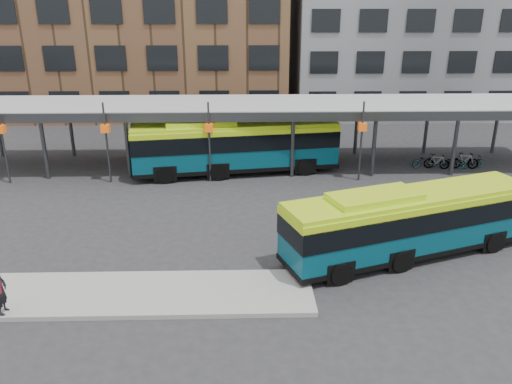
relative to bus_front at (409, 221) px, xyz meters
name	(u,v)px	position (x,y,z in m)	size (l,w,h in m)	color
ground	(268,256)	(-5.85, 0.06, -1.58)	(120.00, 120.00, 0.00)	#28282B
boarding_island	(122,294)	(-11.35, -2.94, -1.49)	(14.00, 3.00, 0.18)	gray
canopy	(258,107)	(-5.91, 12.93, 2.32)	(40.00, 6.53, 4.80)	#999B9E
building_grey	(418,5)	(10.15, 32.06, 8.42)	(24.00, 14.00, 20.00)	slate
bus_front	(409,221)	(0.00, 0.00, 0.00)	(11.17, 5.88, 3.04)	#074355
bus_rear	(235,145)	(-7.39, 11.39, 0.24)	(12.97, 4.62, 3.50)	#074355
pedestrian	(0,291)	(-15.03, -4.15, -0.56)	(0.40, 0.64, 1.66)	black
bike_rack	(450,161)	(6.57, 11.93, -1.11)	(4.93, 1.17, 1.07)	slate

